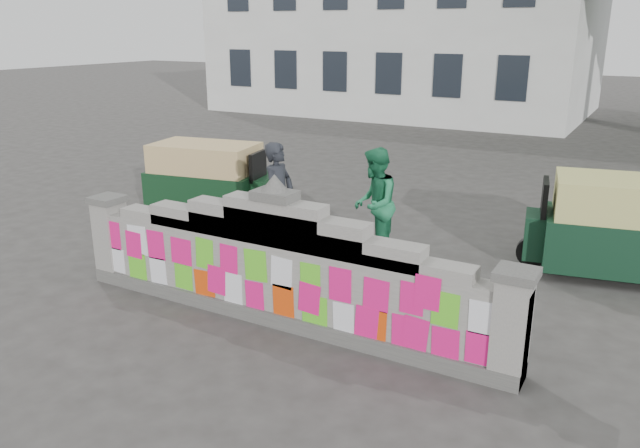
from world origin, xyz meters
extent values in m
plane|color=#383533|center=(0.00, 0.00, 0.00)|extent=(100.00, 100.00, 0.00)
cube|color=#4C4C49|center=(0.00, 0.00, 0.10)|extent=(6.40, 0.42, 0.20)
cube|color=gray|center=(0.00, 0.00, 0.60)|extent=(6.40, 0.32, 1.00)
cube|color=gray|center=(0.00, 0.00, 1.17)|extent=(5.20, 0.32, 0.14)
cube|color=gray|center=(0.00, 0.00, 1.24)|extent=(4.00, 0.32, 0.28)
cube|color=gray|center=(0.00, 0.00, 1.32)|extent=(2.60, 0.32, 0.44)
cube|color=gray|center=(0.00, 0.00, 1.39)|extent=(1.40, 0.32, 0.58)
cube|color=#4C4C49|center=(0.00, 0.00, 1.74)|extent=(0.55, 0.36, 0.12)
cone|color=#4C4C49|center=(0.00, 0.00, 1.90)|extent=(0.36, 0.36, 0.22)
cube|color=gray|center=(-3.02, 0.00, 0.62)|extent=(0.36, 0.40, 1.24)
cube|color=#4C4C49|center=(-3.02, 0.00, 1.28)|extent=(0.44, 0.44, 0.10)
cube|color=gray|center=(3.02, 0.00, 0.62)|extent=(0.36, 0.40, 1.24)
cube|color=#4C4C49|center=(3.02, 0.00, 1.28)|extent=(0.44, 0.44, 0.10)
cube|color=silver|center=(-7.00, 22.00, 4.00)|extent=(16.00, 10.00, 8.00)
imported|color=black|center=(-1.10, 1.76, 0.53)|extent=(2.03, 0.76, 1.06)
imported|color=#212329|center=(-1.10, 1.76, 0.89)|extent=(0.45, 0.67, 1.79)
imported|color=#227F50|center=(0.08, 2.87, 0.94)|extent=(0.95, 1.09, 1.88)
cube|color=#11341B|center=(-4.05, 3.53, 0.53)|extent=(2.47, 1.61, 0.76)
cube|color=tan|center=(-4.05, 3.53, 1.19)|extent=(2.27, 1.53, 0.57)
cube|color=#11341B|center=(-2.87, 3.73, 0.53)|extent=(0.58, 0.74, 0.67)
cube|color=black|center=(-2.87, 3.73, 1.10)|extent=(0.19, 0.67, 0.57)
cylinder|color=black|center=(-2.78, 3.75, 0.24)|extent=(0.49, 0.19, 0.48)
cylinder|color=black|center=(-4.81, 2.87, 0.24)|extent=(0.49, 0.19, 0.48)
cylinder|color=black|center=(-4.99, 3.90, 0.24)|extent=(0.49, 0.19, 0.48)
cube|color=black|center=(3.86, 3.98, 0.55)|extent=(2.62, 1.74, 0.80)
cube|color=#C9C56B|center=(3.86, 3.98, 1.26)|extent=(2.41, 1.65, 0.60)
cube|color=black|center=(2.63, 3.75, 0.55)|extent=(0.63, 0.79, 0.70)
cube|color=black|center=(2.63, 3.75, 1.16)|extent=(0.21, 0.71, 0.60)
cylinder|color=black|center=(2.53, 3.73, 0.25)|extent=(0.52, 0.21, 0.50)
camera|label=1|loc=(4.19, -6.30, 3.75)|focal=35.00mm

